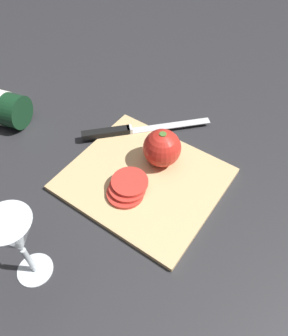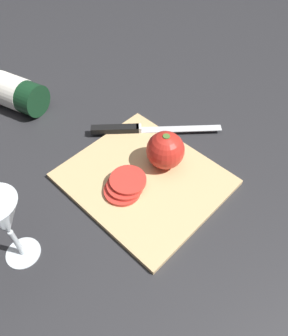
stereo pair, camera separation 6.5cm
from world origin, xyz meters
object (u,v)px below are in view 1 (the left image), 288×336
object	(u,v)px
whole_tomato	(162,148)
knife	(120,131)
wine_glass	(16,239)
tomato_slice_stack_near	(127,188)

from	to	relation	value
whole_tomato	knife	size ratio (longest dim) A/B	0.34
wine_glass	knife	world-z (taller)	wine_glass
knife	tomato_slice_stack_near	distance (m)	0.17
whole_tomato	knife	xyz separation A→B (m)	(-0.13, 0.02, -0.03)
wine_glass	tomato_slice_stack_near	bearing A→B (deg)	81.43
knife	wine_glass	bearing A→B (deg)	-122.98
tomato_slice_stack_near	wine_glass	bearing A→B (deg)	-98.57
whole_tomato	tomato_slice_stack_near	bearing A→B (deg)	-96.05
knife	tomato_slice_stack_near	bearing A→B (deg)	-93.38
whole_tomato	knife	world-z (taller)	whole_tomato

